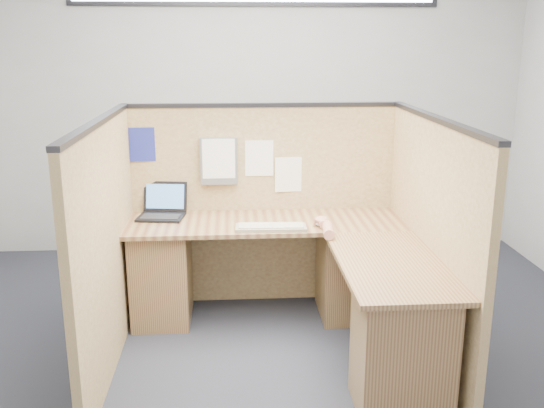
{
  "coord_description": "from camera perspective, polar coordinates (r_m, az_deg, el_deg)",
  "views": [
    {
      "loc": [
        -0.23,
        -3.43,
        1.97
      ],
      "look_at": [
        0.03,
        0.5,
        0.9
      ],
      "focal_mm": 40.0,
      "sensor_mm": 36.0,
      "label": 1
    }
  ],
  "objects": [
    {
      "name": "floor",
      "position": [
        3.96,
        0.01,
        -14.64
      ],
      "size": [
        5.0,
        5.0,
        0.0
      ],
      "primitive_type": "plane",
      "color": "black",
      "rests_on": "ground"
    },
    {
      "name": "laptop",
      "position": [
        4.48,
        -10.35,
        -0.4
      ],
      "size": [
        0.35,
        0.35,
        0.23
      ],
      "rotation": [
        0.0,
        0.0,
        -0.14
      ],
      "color": "black",
      "rests_on": "l_desk"
    },
    {
      "name": "l_desk",
      "position": [
        4.06,
        2.35,
        -7.72
      ],
      "size": [
        1.95,
        1.75,
        0.73
      ],
      "color": "brown",
      "rests_on": "floor"
    },
    {
      "name": "paper_right",
      "position": [
        4.52,
        1.58,
        2.79
      ],
      "size": [
        0.21,
        0.02,
        0.26
      ],
      "primitive_type": "cube",
      "rotation": [
        0.0,
        0.0,
        0.08
      ],
      "color": "white",
      "rests_on": "cubicle_partitions"
    },
    {
      "name": "cubicle_partitions",
      "position": [
        4.05,
        -0.39,
        -2.11
      ],
      "size": [
        2.06,
        1.83,
        1.53
      ],
      "color": "olive",
      "rests_on": "floor"
    },
    {
      "name": "file_holder",
      "position": [
        4.46,
        -5.03,
        4.07
      ],
      "size": [
        0.27,
        0.05,
        0.34
      ],
      "color": "slate",
      "rests_on": "cubicle_partitions"
    },
    {
      "name": "hand_forearm",
      "position": [
        4.06,
        5.11,
        -2.15
      ],
      "size": [
        0.11,
        0.37,
        0.08
      ],
      "color": "tan",
      "rests_on": "l_desk"
    },
    {
      "name": "mouse",
      "position": [
        4.19,
        4.69,
        -1.81
      ],
      "size": [
        0.11,
        0.08,
        0.04
      ],
      "primitive_type": "ellipsoid",
      "rotation": [
        0.0,
        0.0,
        -0.19
      ],
      "color": "silver",
      "rests_on": "l_desk"
    },
    {
      "name": "wall_front",
      "position": [
        1.33,
        6.69,
        -10.32
      ],
      "size": [
        5.0,
        0.0,
        5.0
      ],
      "primitive_type": "plane",
      "rotation": [
        -1.57,
        0.0,
        0.0
      ],
      "color": "#A6A8AB",
      "rests_on": "floor"
    },
    {
      "name": "american_flag",
      "position": [
        4.46,
        -5.21,
        5.02
      ],
      "size": [
        0.21,
        0.01,
        0.36
      ],
      "color": "olive",
      "rests_on": "cubicle_partitions"
    },
    {
      "name": "paper_left",
      "position": [
        4.48,
        -1.21,
        4.32
      ],
      "size": [
        0.21,
        0.01,
        0.27
      ],
      "primitive_type": "cube",
      "rotation": [
        0.0,
        0.0,
        -0.01
      ],
      "color": "white",
      "rests_on": "cubicle_partitions"
    },
    {
      "name": "blue_poster",
      "position": [
        4.51,
        -12.13,
        5.5
      ],
      "size": [
        0.19,
        0.01,
        0.25
      ],
      "primitive_type": "cube",
      "rotation": [
        0.0,
        0.0,
        0.05
      ],
      "color": "navy",
      "rests_on": "cubicle_partitions"
    },
    {
      "name": "wall_back",
      "position": [
        5.71,
        -1.53,
        9.44
      ],
      "size": [
        5.0,
        0.0,
        5.0
      ],
      "primitive_type": "plane",
      "rotation": [
        1.57,
        0.0,
        0.0
      ],
      "color": "#A6A8AB",
      "rests_on": "floor"
    },
    {
      "name": "keyboard",
      "position": [
        4.1,
        -0.1,
        -2.21
      ],
      "size": [
        0.48,
        0.18,
        0.03
      ],
      "rotation": [
        0.0,
        0.0,
        -0.03
      ],
      "color": "gray",
      "rests_on": "l_desk"
    }
  ]
}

